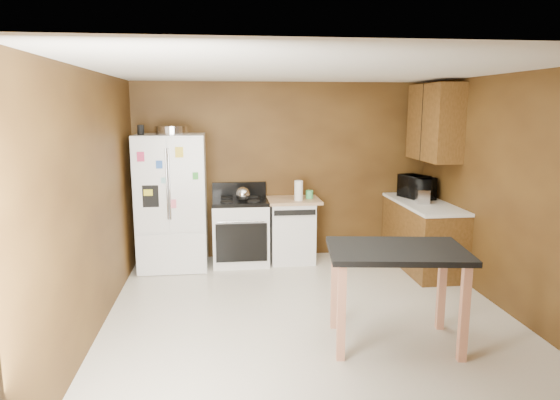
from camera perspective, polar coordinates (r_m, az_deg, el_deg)
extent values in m
plane|color=beige|center=(5.35, 3.42, -13.16)|extent=(4.50, 4.50, 0.00)
plane|color=white|center=(4.91, 3.75, 14.62)|extent=(4.50, 4.50, 0.00)
plane|color=#593B17|center=(7.18, 0.38, 3.37)|extent=(4.20, 0.00, 4.20)
plane|color=#593B17|center=(2.86, 11.67, -8.06)|extent=(4.20, 0.00, 4.20)
plane|color=#593B17|center=(5.05, -20.57, -0.39)|extent=(0.00, 4.50, 4.50)
plane|color=#593B17|center=(5.74, 24.69, 0.56)|extent=(0.00, 4.50, 4.50)
cylinder|color=silver|center=(6.73, -12.32, 7.81)|extent=(0.43, 0.43, 0.11)
cylinder|color=black|center=(6.67, -15.64, 7.72)|extent=(0.09, 0.09, 0.13)
sphere|color=silver|center=(6.74, -4.28, 0.68)|extent=(0.19, 0.19, 0.19)
cylinder|color=white|center=(6.84, 2.14, 1.09)|extent=(0.14, 0.14, 0.27)
cylinder|color=#46B866|center=(6.99, 3.39, 0.64)|extent=(0.14, 0.14, 0.11)
cube|color=silver|center=(6.86, 15.96, 0.45)|extent=(0.21, 0.28, 0.19)
imported|color=black|center=(7.19, 15.34, 1.34)|extent=(0.49, 0.60, 0.29)
cube|color=white|center=(6.84, -12.21, -0.20)|extent=(0.90, 0.75, 1.80)
cube|color=white|center=(6.44, -14.62, 1.57)|extent=(0.43, 0.02, 1.20)
cube|color=white|center=(6.40, -10.62, 1.66)|extent=(0.43, 0.02, 1.20)
cube|color=white|center=(6.61, -12.31, -6.11)|extent=(0.88, 0.02, 0.54)
cube|color=black|center=(6.46, -14.57, 0.42)|extent=(0.20, 0.01, 0.28)
cylinder|color=silver|center=(6.39, -12.79, 1.75)|extent=(0.02, 0.02, 0.90)
cylinder|color=silver|center=(6.39, -12.53, 1.76)|extent=(0.02, 0.02, 0.90)
cube|color=#D43160|center=(6.39, -15.65, 4.79)|extent=(0.09, 0.00, 0.12)
cube|color=blue|center=(6.37, -13.65, 3.96)|extent=(0.08, 0.00, 0.10)
cube|color=yellow|center=(6.33, -11.45, 5.37)|extent=(0.10, 0.00, 0.13)
cube|color=green|center=(6.35, -9.64, 2.72)|extent=(0.07, 0.00, 0.09)
cube|color=yellow|center=(6.44, -14.84, 0.82)|extent=(0.11, 0.00, 0.08)
cube|color=pink|center=(6.43, -12.13, -0.43)|extent=(0.08, 0.00, 0.11)
cube|color=#87C7CB|center=(6.39, -13.12, 2.19)|extent=(0.07, 0.00, 0.07)
cube|color=white|center=(6.97, -4.54, -3.80)|extent=(0.76, 0.65, 0.85)
cube|color=black|center=(6.87, -4.59, -0.16)|extent=(0.76, 0.65, 0.05)
cube|color=black|center=(7.13, -4.69, 1.26)|extent=(0.76, 0.06, 0.20)
cube|color=black|center=(6.65, -4.42, -4.89)|extent=(0.68, 0.02, 0.52)
cylinder|color=silver|center=(6.57, -4.45, -2.48)|extent=(0.62, 0.02, 0.02)
cylinder|color=black|center=(7.02, -6.11, 0.29)|extent=(0.17, 0.17, 0.02)
cylinder|color=black|center=(7.03, -3.18, 0.35)|extent=(0.17, 0.17, 0.02)
cylinder|color=black|center=(6.70, -6.08, -0.20)|extent=(0.17, 0.17, 0.02)
cylinder|color=black|center=(6.71, -3.01, -0.13)|extent=(0.17, 0.17, 0.02)
cube|color=white|center=(7.05, 1.32, -3.59)|extent=(0.60, 0.60, 0.85)
cube|color=black|center=(6.67, 1.71, -1.45)|extent=(0.56, 0.02, 0.07)
cube|color=tan|center=(6.96, 1.34, -0.04)|extent=(0.78, 0.62, 0.04)
cube|color=brown|center=(7.03, 15.96, -4.01)|extent=(0.60, 1.55, 0.86)
cube|color=white|center=(6.94, 16.15, -0.40)|extent=(0.63, 1.58, 0.04)
cube|color=brown|center=(6.96, 17.25, 8.46)|extent=(0.35, 1.05, 1.00)
cube|color=black|center=(6.89, 15.88, 8.51)|extent=(0.01, 0.01, 1.00)
cube|color=black|center=(4.61, 13.23, -5.68)|extent=(1.32, 0.97, 0.05)
cube|color=tan|center=(4.97, 6.28, -9.69)|extent=(0.08, 0.08, 0.87)
cube|color=tan|center=(5.17, 18.00, -9.36)|extent=(0.08, 0.08, 0.87)
cube|color=tan|center=(4.38, 7.03, -12.59)|extent=(0.08, 0.08, 0.87)
cube|color=tan|center=(4.60, 20.32, -12.02)|extent=(0.08, 0.08, 0.87)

